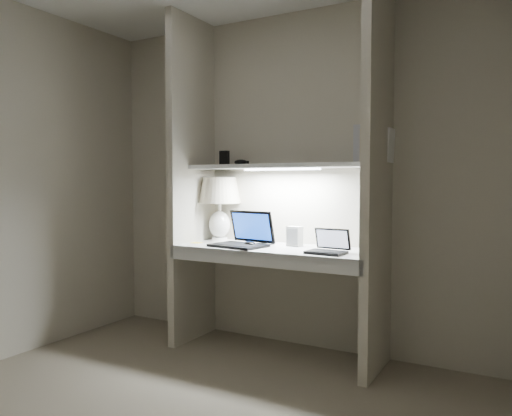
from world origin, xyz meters
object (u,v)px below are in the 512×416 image
Objects in this scene: laptop_main at (244,238)px; book_row at (374,145)px; laptop_netbook at (328,247)px; speaker at (295,236)px; table_lamp at (219,198)px.

book_row is at bearing 24.88° from laptop_main.
laptop_netbook is 1.00× the size of book_row.
laptop_netbook is at bearing -124.52° from book_row.
speaker is (0.33, 0.16, 0.02)m from laptop_main.
laptop_netbook is at bearing -24.65° from speaker.
table_lamp is at bearing -178.71° from book_row.
laptop_main is at bearing 179.81° from laptop_netbook.
speaker is (-0.34, 0.21, 0.03)m from laptop_netbook.
book_row is (0.21, 0.30, 0.68)m from laptop_netbook.
table_lamp reaches higher than laptop_netbook.
book_row reaches higher than laptop_main.
table_lamp is 0.51m from laptop_main.
laptop_main reaches higher than laptop_netbook.
laptop_main is at bearing -32.54° from table_lamp.
book_row is (0.88, 0.26, 0.66)m from laptop_main.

